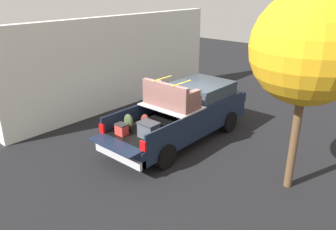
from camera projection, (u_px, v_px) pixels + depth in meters
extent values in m
plane|color=black|center=(179.00, 139.00, 11.67)|extent=(40.00, 40.00, 0.00)
cube|color=#162138|center=(179.00, 124.00, 11.45)|extent=(5.50, 1.92, 0.49)
cube|color=black|center=(156.00, 127.00, 10.52)|extent=(2.80, 1.80, 0.04)
cube|color=#162138|center=(135.00, 113.00, 11.00)|extent=(2.80, 0.06, 0.50)
cube|color=#162138|center=(178.00, 128.00, 9.86)|extent=(2.80, 0.06, 0.50)
cube|color=#162138|center=(183.00, 109.00, 11.39)|extent=(0.06, 1.80, 0.50)
cube|color=#162138|center=(115.00, 145.00, 9.34)|extent=(0.55, 1.80, 0.04)
cube|color=#B2B2B7|center=(172.00, 106.00, 10.87)|extent=(1.25, 1.92, 0.04)
cube|color=#162138|center=(203.00, 100.00, 12.21)|extent=(2.30, 1.92, 0.50)
cube|color=#2D3842|center=(202.00, 89.00, 11.97)|extent=(1.94, 1.76, 0.46)
cube|color=#162138|center=(223.00, 93.00, 13.18)|extent=(0.40, 1.82, 0.38)
cube|color=#B2B2B7|center=(120.00, 155.00, 9.60)|extent=(0.24, 1.92, 0.24)
cube|color=red|center=(102.00, 129.00, 10.00)|extent=(0.06, 0.20, 0.28)
cube|color=red|center=(143.00, 146.00, 8.92)|extent=(0.06, 0.20, 0.28)
cylinder|color=black|center=(190.00, 110.00, 13.30)|extent=(0.76, 0.30, 0.76)
cylinder|color=black|center=(228.00, 121.00, 12.22)|extent=(0.76, 0.30, 0.76)
cylinder|color=black|center=(125.00, 139.00, 10.85)|extent=(0.76, 0.30, 0.76)
cylinder|color=black|center=(165.00, 156.00, 9.77)|extent=(0.76, 0.30, 0.76)
cube|color=#474C56|center=(149.00, 131.00, 9.69)|extent=(0.40, 0.55, 0.42)
cube|color=#31353C|center=(148.00, 123.00, 9.60)|extent=(0.44, 0.59, 0.05)
ellipsoid|color=maroon|center=(145.00, 122.00, 10.20)|extent=(0.20, 0.34, 0.50)
ellipsoid|color=maroon|center=(143.00, 125.00, 10.15)|extent=(0.09, 0.24, 0.22)
ellipsoid|color=#384728|center=(129.00, 122.00, 10.20)|extent=(0.20, 0.37, 0.51)
ellipsoid|color=#384728|center=(126.00, 125.00, 10.15)|extent=(0.09, 0.26, 0.22)
cube|color=red|center=(122.00, 130.00, 9.90)|extent=(0.26, 0.34, 0.30)
cube|color=#262628|center=(121.00, 125.00, 9.84)|extent=(0.28, 0.36, 0.04)
cube|color=brown|center=(172.00, 99.00, 10.79)|extent=(0.81, 1.83, 0.42)
cube|color=brown|center=(165.00, 89.00, 10.41)|extent=(0.16, 1.83, 0.40)
cube|color=brown|center=(154.00, 85.00, 11.21)|extent=(0.57, 0.20, 0.22)
cube|color=brown|center=(193.00, 95.00, 10.21)|extent=(0.57, 0.20, 0.22)
cube|color=yellow|center=(162.00, 78.00, 10.81)|extent=(0.91, 0.03, 0.02)
cube|color=yellow|center=(182.00, 83.00, 10.31)|extent=(0.91, 0.03, 0.02)
cube|color=white|center=(122.00, 62.00, 14.37)|extent=(10.91, 0.36, 3.89)
cylinder|color=brown|center=(295.00, 137.00, 8.47)|extent=(0.21, 0.21, 2.90)
sphere|color=gold|center=(308.00, 48.00, 7.64)|extent=(2.71, 2.71, 2.71)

